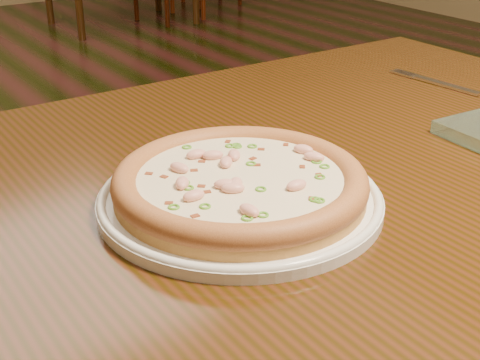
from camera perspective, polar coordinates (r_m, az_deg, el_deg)
ground at (r=1.90m, az=-2.17°, el=-9.38°), size 9.00×9.00×0.00m
hero_table at (r=0.87m, az=4.71°, el=-4.59°), size 1.20×0.80×0.75m
plate at (r=0.72m, az=0.00°, el=-1.53°), size 0.31×0.31×0.02m
pizza at (r=0.71m, az=-0.00°, el=-0.21°), size 0.27×0.27×0.03m
fork at (r=1.18m, az=16.49°, el=7.98°), size 0.03×0.18×0.00m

